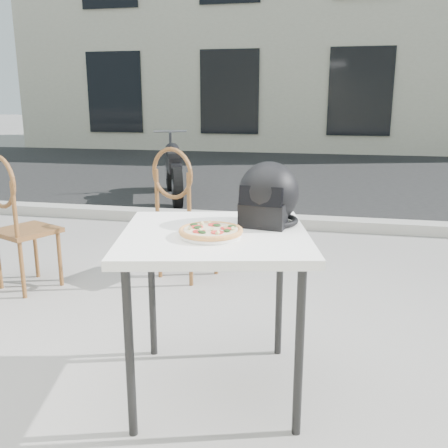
% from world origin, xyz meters
% --- Properties ---
extents(ground, '(80.00, 80.00, 0.00)m').
position_xyz_m(ground, '(0.00, 0.00, 0.00)').
color(ground, gray).
rests_on(ground, ground).
extents(street_asphalt, '(30.00, 8.00, 0.00)m').
position_xyz_m(street_asphalt, '(0.00, 7.00, 0.00)').
color(street_asphalt, black).
rests_on(street_asphalt, ground).
extents(curb, '(30.00, 0.25, 0.12)m').
position_xyz_m(curb, '(0.00, 3.00, 0.06)').
color(curb, '#A9A69E').
rests_on(curb, ground).
extents(building_across, '(16.00, 6.06, 7.00)m').
position_xyz_m(building_across, '(-0.00, 13.99, 3.50)').
color(building_across, beige).
rests_on(building_across, ground).
extents(cafe_table_main, '(1.03, 1.03, 0.82)m').
position_xyz_m(cafe_table_main, '(0.52, -0.38, 0.75)').
color(cafe_table_main, white).
rests_on(cafe_table_main, ground).
extents(plate, '(0.34, 0.34, 0.02)m').
position_xyz_m(plate, '(0.53, -0.47, 0.83)').
color(plate, white).
rests_on(plate, cafe_table_main).
extents(pizza, '(0.32, 0.32, 0.04)m').
position_xyz_m(pizza, '(0.53, -0.47, 0.85)').
color(pizza, '#E59C53').
rests_on(pizza, plate).
extents(helmet, '(0.35, 0.36, 0.31)m').
position_xyz_m(helmet, '(0.74, -0.17, 0.96)').
color(helmet, black).
rests_on(helmet, cafe_table_main).
extents(cafe_chair_main, '(0.54, 0.54, 1.07)m').
position_xyz_m(cafe_chair_main, '(-0.10, 1.13, 0.60)').
color(cafe_chair_main, brown).
rests_on(cafe_chair_main, ground).
extents(cafe_chair_side, '(0.53, 0.53, 1.05)m').
position_xyz_m(cafe_chair_side, '(-1.23, 0.62, 0.58)').
color(cafe_chair_side, brown).
rests_on(cafe_chair_side, ground).
extents(motorcycle, '(0.83, 1.83, 0.96)m').
position_xyz_m(motorcycle, '(-1.19, 4.34, 0.42)').
color(motorcycle, black).
rests_on(motorcycle, street_asphalt).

